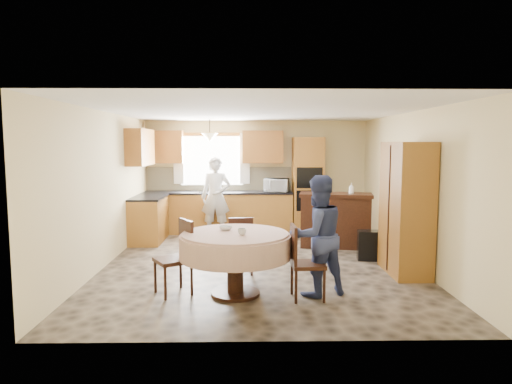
{
  "coord_description": "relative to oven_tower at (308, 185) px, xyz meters",
  "views": [
    {
      "loc": [
        -0.18,
        -7.4,
        1.98
      ],
      "look_at": [
        -0.04,
        0.3,
        1.16
      ],
      "focal_mm": 32.0,
      "sensor_mm": 36.0,
      "label": 1
    }
  ],
  "objects": [
    {
      "name": "curtain_left",
      "position": [
        -2.9,
        0.24,
        0.59
      ],
      "size": [
        0.22,
        0.02,
        1.15
      ],
      "primitive_type": "cube",
      "color": "white",
      "rests_on": "wall_back"
    },
    {
      "name": "counter_back",
      "position": [
        -2.0,
        0.01,
        -0.16
      ],
      "size": [
        3.3,
        0.64,
        0.04
      ],
      "primitive_type": "cube",
      "color": "black",
      "rests_on": "base_cab_back"
    },
    {
      "name": "oven_upper",
      "position": [
        0.0,
        -0.31,
        0.19
      ],
      "size": [
        0.56,
        0.01,
        0.45
      ],
      "primitive_type": "cube",
      "color": "black",
      "rests_on": "oven_tower"
    },
    {
      "name": "chair_right",
      "position": [
        -0.65,
        -4.42,
        -0.53
      ],
      "size": [
        0.43,
        0.43,
        0.96
      ],
      "rotation": [
        0.0,
        0.0,
        1.62
      ],
      "color": "#391A0F",
      "rests_on": "floor"
    },
    {
      "name": "counter_left",
      "position": [
        -3.35,
        -0.89,
        -0.16
      ],
      "size": [
        0.64,
        1.2,
        0.04
      ],
      "primitive_type": "cube",
      "color": "black",
      "rests_on": "base_cab_left"
    },
    {
      "name": "curtain_right",
      "position": [
        -1.4,
        0.24,
        0.59
      ],
      "size": [
        0.22,
        0.02,
        1.15
      ],
      "primitive_type": "cube",
      "color": "white",
      "rests_on": "wall_back"
    },
    {
      "name": "pendant",
      "position": [
        -2.15,
        -0.19,
        1.06
      ],
      "size": [
        0.36,
        0.36,
        0.18
      ],
      "primitive_type": "cone",
      "rotation": [
        3.14,
        0.0,
        0.0
      ],
      "color": "beige",
      "rests_on": "ceiling"
    },
    {
      "name": "window",
      "position": [
        -2.15,
        0.29,
        0.54
      ],
      "size": [
        1.4,
        0.03,
        1.1
      ],
      "primitive_type": "cube",
      "color": "white",
      "rests_on": "wall_back"
    },
    {
      "name": "bowl_table",
      "position": [
        -1.63,
        -4.06,
        -0.21
      ],
      "size": [
        0.22,
        0.22,
        0.06
      ],
      "primitive_type": "imported",
      "rotation": [
        0.0,
        0.0,
        0.28
      ],
      "color": "#B2B2B2",
      "rests_on": "dining_table"
    },
    {
      "name": "ceiling",
      "position": [
        -1.15,
        -2.69,
        1.44
      ],
      "size": [
        5.0,
        6.0,
        0.01
      ],
      "primitive_type": "cube",
      "color": "white",
      "rests_on": "wall_back"
    },
    {
      "name": "wall_cab_left",
      "position": [
        -3.2,
        0.15,
        0.85
      ],
      "size": [
        0.85,
        0.33,
        0.72
      ],
      "primitive_type": "cube",
      "color": "#B6732D",
      "rests_on": "wall_back"
    },
    {
      "name": "base_cab_left",
      "position": [
        -3.35,
        -0.89,
        -0.62
      ],
      "size": [
        0.6,
        1.2,
        0.88
      ],
      "primitive_type": "cube",
      "color": "#CD8736",
      "rests_on": "floor"
    },
    {
      "name": "bottle_sideboard",
      "position": [
        0.65,
        -1.47,
        0.05
      ],
      "size": [
        0.12,
        0.12,
        0.26
      ],
      "primitive_type": "imported",
      "rotation": [
        0.0,
        0.0,
        -0.2
      ],
      "color": "silver",
      "rests_on": "sideboard"
    },
    {
      "name": "wall_left",
      "position": [
        -3.65,
        -2.69,
        0.19
      ],
      "size": [
        0.02,
        6.0,
        2.5
      ],
      "primitive_type": "cube",
      "color": "beige",
      "rests_on": "floor"
    },
    {
      "name": "oven_tower",
      "position": [
        0.0,
        0.0,
        0.0
      ],
      "size": [
        0.66,
        0.62,
        2.12
      ],
      "primitive_type": "cube",
      "color": "#CD8736",
      "rests_on": "floor"
    },
    {
      "name": "dining_table",
      "position": [
        -1.5,
        -4.25,
        -0.41
      ],
      "size": [
        1.45,
        1.45,
        0.83
      ],
      "color": "#391A0F",
      "rests_on": "floor"
    },
    {
      "name": "floor",
      "position": [
        -1.15,
        -2.69,
        -1.06
      ],
      "size": [
        5.0,
        6.0,
        0.01
      ],
      "primitive_type": "cube",
      "color": "brown",
      "rests_on": "ground"
    },
    {
      "name": "chair_left",
      "position": [
        -2.25,
        -4.16,
        -0.52
      ],
      "size": [
        0.58,
        0.58,
        0.98
      ],
      "rotation": [
        0.0,
        0.0,
        -1.02
      ],
      "color": "#391A0F",
      "rests_on": "floor"
    },
    {
      "name": "space_heater",
      "position": [
        0.73,
        -2.48,
        -0.81
      ],
      "size": [
        0.4,
        0.3,
        0.51
      ],
      "primitive_type": "cube",
      "rotation": [
        0.0,
        0.0,
        -0.13
      ],
      "color": "black",
      "rests_on": "floor"
    },
    {
      "name": "wall_back",
      "position": [
        -1.15,
        0.31,
        0.19
      ],
      "size": [
        5.0,
        0.02,
        2.5
      ],
      "primitive_type": "cube",
      "color": "beige",
      "rests_on": "floor"
    },
    {
      "name": "wall_cab_right",
      "position": [
        -1.0,
        0.15,
        0.85
      ],
      "size": [
        0.9,
        0.33,
        0.72
      ],
      "primitive_type": "cube",
      "color": "#B6732D",
      "rests_on": "wall_back"
    },
    {
      "name": "chair_back",
      "position": [
        -1.45,
        -3.3,
        -0.57
      ],
      "size": [
        0.41,
        0.41,
        0.89
      ],
      "rotation": [
        0.0,
        0.0,
        3.22
      ],
      "color": "#391A0F",
      "rests_on": "floor"
    },
    {
      "name": "cupboard",
      "position": [
        1.07,
        -3.29,
        -0.06
      ],
      "size": [
        0.53,
        1.05,
        2.01
      ],
      "primitive_type": "cube",
      "color": "#CD8736",
      "rests_on": "floor"
    },
    {
      "name": "bowl_sideboard",
      "position": [
        0.0,
        -1.47,
        -0.06
      ],
      "size": [
        0.3,
        0.3,
        0.06
      ],
      "primitive_type": "imported",
      "rotation": [
        0.0,
        0.0,
        -0.34
      ],
      "color": "#B2B2B2",
      "rests_on": "sideboard"
    },
    {
      "name": "wall_front",
      "position": [
        -1.15,
        -5.69,
        0.19
      ],
      "size": [
        5.0,
        0.02,
        2.5
      ],
      "primitive_type": "cube",
      "color": "beige",
      "rests_on": "floor"
    },
    {
      "name": "framed_picture",
      "position": [
        1.32,
        -2.09,
        0.71
      ],
      "size": [
        0.06,
        0.57,
        0.47
      ],
      "color": "gold",
      "rests_on": "wall_right"
    },
    {
      "name": "cup_table",
      "position": [
        -1.41,
        -4.4,
        -0.19
      ],
      "size": [
        0.14,
        0.14,
        0.09
      ],
      "primitive_type": "imported",
      "rotation": [
        0.0,
        0.0,
        -0.31
      ],
      "color": "#B2B2B2",
      "rests_on": "dining_table"
    },
    {
      "name": "wall_right",
      "position": [
        1.35,
        -2.69,
        0.19
      ],
      "size": [
        0.02,
        6.0,
        2.5
      ],
      "primitive_type": "cube",
      "color": "beige",
      "rests_on": "floor"
    },
    {
      "name": "backsplash",
      "position": [
        -2.0,
        0.3,
        0.12
      ],
      "size": [
        3.3,
        0.02,
        0.55
      ],
      "primitive_type": "cube",
      "color": "tan",
      "rests_on": "wall_back"
    },
    {
      "name": "person_sink",
      "position": [
        -2.02,
        -0.43,
        -0.21
      ],
      "size": [
        0.65,
        0.45,
        1.7
      ],
      "primitive_type": "imported",
      "rotation": [
        0.0,
        0.0,
        -0.06
      ],
      "color": "silver",
      "rests_on": "floor"
    },
    {
      "name": "person_dining",
      "position": [
        -0.43,
        -4.27,
        -0.27
      ],
      "size": [
        0.94,
        0.84,
        1.58
      ],
      "primitive_type": "imported",
      "rotation": [
        0.0,
        0.0,
        3.52
      ],
      "color": "navy",
      "rests_on": "floor"
    },
    {
      "name": "microwave",
      "position": [
        -0.7,
        -0.04,
        0.01
      ],
      "size": [
        0.59,
        0.46,
        0.29
      ],
      "primitive_type": "imported",
      "rotation": [
        0.0,
        0.0,
        -0.2
      ],
      "color": "silver",
      "rests_on": "counter_back"
    },
    {
      "name": "sideboard",
      "position": [
        0.35,
        -1.47,
        -0.57
      ],
      "size": [
        1.44,
        0.8,
        0.97
      ],
      "primitive_type": "cube",
      "rotation": [
        0.0,
        0.0,
        -0.18
      ],
      "color": "#391A0F",
      "rests_on": "floor"
    },
    {
      "name": "oven_lower",
      "position": [
        0.0,
        -0.31,
        -0.31
      ],
      "size": [
        0.56,
        0.01,
        0.45
      ],
      "primitive_type": "cube",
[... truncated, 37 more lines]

